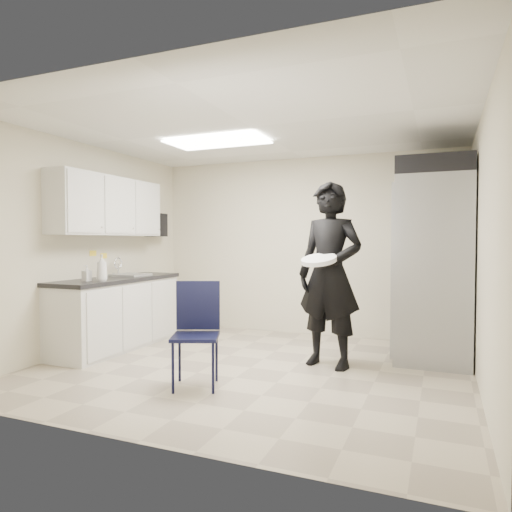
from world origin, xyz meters
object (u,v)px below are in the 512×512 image
at_px(man_tuxedo, 330,274).
at_px(commercial_fridge, 434,269).
at_px(lower_counter, 117,315).
at_px(folding_chair, 195,337).

bearing_deg(man_tuxedo, commercial_fridge, 54.23).
height_order(lower_counter, folding_chair, folding_chair).
bearing_deg(folding_chair, man_tuxedo, 27.41).
xyz_separation_m(commercial_fridge, folding_chair, (-2.05, -2.08, -0.57)).
height_order(commercial_fridge, man_tuxedo, commercial_fridge).
bearing_deg(man_tuxedo, lower_counter, -162.41).
xyz_separation_m(lower_counter, commercial_fridge, (3.78, 1.07, 0.62)).
relative_size(lower_counter, man_tuxedo, 0.94).
xyz_separation_m(lower_counter, man_tuxedo, (2.73, 0.18, 0.58)).
bearing_deg(commercial_fridge, lower_counter, -164.12).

